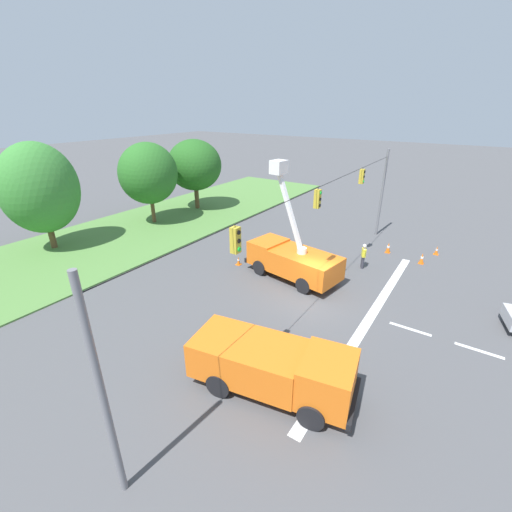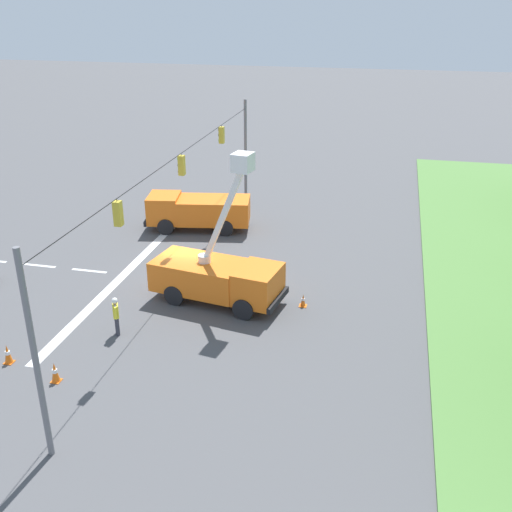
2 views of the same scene
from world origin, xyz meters
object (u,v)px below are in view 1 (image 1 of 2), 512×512
tree_centre (40,189)px  traffic_cone_foreground_left (422,258)px  tree_east (148,174)px  traffic_cone_foreground_right (388,248)px  utility_truck_bucket_lift (292,258)px  traffic_cone_mid_right (239,261)px  tree_far_east (194,165)px  road_worker (363,255)px  traffic_cone_mid_left (437,250)px  utility_truck_support_near (273,365)px

tree_centre → traffic_cone_foreground_left: (13.00, -24.61, -4.35)m
tree_centre → tree_east: (8.71, -1.58, -0.07)m
tree_east → traffic_cone_foreground_right: bearing=-76.3°
tree_centre → traffic_cone_foreground_right: 26.38m
utility_truck_bucket_lift → traffic_cone_foreground_right: size_ratio=8.87×
traffic_cone_foreground_right → traffic_cone_mid_right: size_ratio=1.33×
tree_far_east → traffic_cone_foreground_right: 20.91m
tree_far_east → traffic_cone_mid_right: tree_far_east is taller
road_worker → traffic_cone_foreground_right: 3.88m
tree_far_east → road_worker: 20.53m
tree_centre → traffic_cone_mid_left: 29.89m
road_worker → traffic_cone_foreground_left: size_ratio=2.17×
road_worker → tree_far_east: bearing=76.5°
tree_far_east → road_worker: tree_far_east is taller
road_worker → traffic_cone_foreground_left: bearing=-47.5°
tree_far_east → tree_east: bearing=179.3°
utility_truck_bucket_lift → traffic_cone_foreground_left: utility_truck_bucket_lift is taller
traffic_cone_foreground_left → traffic_cone_mid_left: bearing=-15.2°
traffic_cone_foreground_right → traffic_cone_mid_left: bearing=-62.3°
road_worker → tree_east: bearing=93.6°
traffic_cone_foreground_left → utility_truck_support_near: bearing=170.3°
road_worker → traffic_cone_foreground_right: (3.75, -0.80, -0.58)m
traffic_cone_mid_left → tree_east: bearing=105.7°
tree_east → utility_truck_bucket_lift: bearing=-99.4°
tree_far_east → utility_truck_support_near: (-17.70, -20.22, -3.40)m
tree_east → utility_truck_support_near: tree_east is taller
traffic_cone_foreground_left → traffic_cone_foreground_right: bearing=74.0°
road_worker → traffic_cone_mid_right: (-4.34, 7.44, -0.70)m
tree_east → traffic_cone_foreground_left: 23.81m
traffic_cone_mid_left → traffic_cone_mid_right: 14.99m
utility_truck_bucket_lift → utility_truck_support_near: (-9.04, -3.99, -0.14)m
tree_east → traffic_cone_mid_right: (-3.09, -12.28, -4.39)m
tree_east → utility_truck_bucket_lift: size_ratio=1.01×
road_worker → traffic_cone_mid_right: size_ratio=2.84×
tree_far_east → traffic_cone_foreground_left: size_ratio=8.87×
utility_truck_bucket_lift → traffic_cone_foreground_left: (6.99, -6.72, -0.97)m
traffic_cone_foreground_left → traffic_cone_mid_right: bearing=124.5°
utility_truck_bucket_lift → utility_truck_support_near: bearing=-156.2°
tree_east → traffic_cone_foreground_right: size_ratio=8.95×
tree_centre → traffic_cone_foreground_left: 28.17m
tree_far_east → tree_centre: bearing=173.6°
traffic_cone_foreground_right → traffic_cone_mid_left: traffic_cone_foreground_right is taller
traffic_cone_foreground_left → traffic_cone_mid_right: 13.03m
road_worker → traffic_cone_foreground_right: size_ratio=2.13×
traffic_cone_foreground_right → traffic_cone_mid_left: size_ratio=1.24×
utility_truck_bucket_lift → traffic_cone_mid_right: size_ratio=11.83×
tree_east → road_worker: (1.26, -19.72, -3.69)m
utility_truck_bucket_lift → tree_east: bearing=80.6°
tree_far_east → traffic_cone_mid_left: size_ratio=10.82×
traffic_cone_mid_right → tree_east: bearing=75.9°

